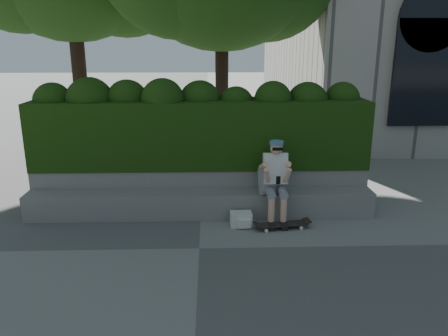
{
  "coord_description": "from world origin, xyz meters",
  "views": [
    {
      "loc": [
        0.17,
        -5.89,
        2.93
      ],
      "look_at": [
        0.4,
        1.0,
        0.95
      ],
      "focal_mm": 35.0,
      "sensor_mm": 36.0,
      "label": 1
    }
  ],
  "objects_px": {
    "person": "(276,178)",
    "backpack_ground": "(241,219)",
    "backpack_plaid": "(268,181)",
    "skateboard": "(282,224)"
  },
  "relations": [
    {
      "from": "skateboard",
      "to": "backpack_ground",
      "type": "relative_size",
      "value": 2.43
    },
    {
      "from": "person",
      "to": "backpack_plaid",
      "type": "xyz_separation_m",
      "value": [
        -0.11,
        0.08,
        -0.08
      ]
    },
    {
      "from": "person",
      "to": "backpack_ground",
      "type": "bearing_deg",
      "value": -157.46
    },
    {
      "from": "person",
      "to": "backpack_ground",
      "type": "distance_m",
      "value": 0.9
    },
    {
      "from": "backpack_plaid",
      "to": "person",
      "type": "bearing_deg",
      "value": -49.66
    },
    {
      "from": "backpack_plaid",
      "to": "backpack_ground",
      "type": "height_order",
      "value": "backpack_plaid"
    },
    {
      "from": "skateboard",
      "to": "backpack_plaid",
      "type": "height_order",
      "value": "backpack_plaid"
    },
    {
      "from": "backpack_plaid",
      "to": "backpack_ground",
      "type": "distance_m",
      "value": 0.8
    },
    {
      "from": "person",
      "to": "backpack_plaid",
      "type": "bearing_deg",
      "value": 144.06
    },
    {
      "from": "person",
      "to": "backpack_plaid",
      "type": "height_order",
      "value": "person"
    }
  ]
}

